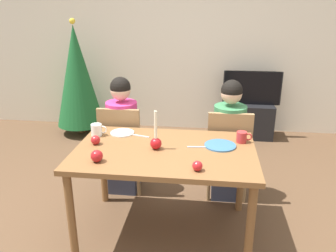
# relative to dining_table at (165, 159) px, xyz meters

# --- Properties ---
(ground_plane) EXTENTS (7.68, 7.68, 0.00)m
(ground_plane) POSITION_rel_dining_table_xyz_m (0.00, 0.00, -0.67)
(ground_plane) COLOR brown
(back_wall) EXTENTS (6.40, 0.10, 2.60)m
(back_wall) POSITION_rel_dining_table_xyz_m (0.00, 2.60, 0.63)
(back_wall) COLOR beige
(back_wall) RESTS_ON ground
(dining_table) EXTENTS (1.40, 0.90, 0.75)m
(dining_table) POSITION_rel_dining_table_xyz_m (0.00, 0.00, 0.00)
(dining_table) COLOR brown
(dining_table) RESTS_ON ground
(chair_left) EXTENTS (0.40, 0.40, 0.90)m
(chair_left) POSITION_rel_dining_table_xyz_m (-0.50, 0.61, -0.15)
(chair_left) COLOR #99754C
(chair_left) RESTS_ON ground
(chair_right) EXTENTS (0.40, 0.40, 0.90)m
(chair_right) POSITION_rel_dining_table_xyz_m (0.52, 0.61, -0.15)
(chair_right) COLOR #99754C
(chair_right) RESTS_ON ground
(person_left_child) EXTENTS (0.30, 0.30, 1.17)m
(person_left_child) POSITION_rel_dining_table_xyz_m (-0.50, 0.64, -0.10)
(person_left_child) COLOR #33384C
(person_left_child) RESTS_ON ground
(person_right_child) EXTENTS (0.30, 0.30, 1.17)m
(person_right_child) POSITION_rel_dining_table_xyz_m (0.52, 0.64, -0.10)
(person_right_child) COLOR #33384C
(person_right_child) RESTS_ON ground
(tv_stand) EXTENTS (0.64, 0.40, 0.48)m
(tv_stand) POSITION_rel_dining_table_xyz_m (0.91, 2.30, -0.43)
(tv_stand) COLOR black
(tv_stand) RESTS_ON ground
(tv) EXTENTS (0.79, 0.05, 0.46)m
(tv) POSITION_rel_dining_table_xyz_m (0.91, 2.30, 0.04)
(tv) COLOR black
(tv) RESTS_ON tv_stand
(christmas_tree) EXTENTS (0.66, 0.66, 1.63)m
(christmas_tree) POSITION_rel_dining_table_xyz_m (-1.53, 2.15, 0.18)
(christmas_tree) COLOR brown
(christmas_tree) RESTS_ON ground
(candle_centerpiece) EXTENTS (0.09, 0.09, 0.31)m
(candle_centerpiece) POSITION_rel_dining_table_xyz_m (-0.07, 0.00, 0.15)
(candle_centerpiece) COLOR red
(candle_centerpiece) RESTS_ON dining_table
(plate_left) EXTENTS (0.20, 0.20, 0.01)m
(plate_left) POSITION_rel_dining_table_xyz_m (-0.41, 0.29, 0.09)
(plate_left) COLOR white
(plate_left) RESTS_ON dining_table
(plate_right) EXTENTS (0.25, 0.25, 0.01)m
(plate_right) POSITION_rel_dining_table_xyz_m (0.43, 0.12, 0.09)
(plate_right) COLOR teal
(plate_right) RESTS_ON dining_table
(mug_left) EXTENTS (0.14, 0.09, 0.10)m
(mug_left) POSITION_rel_dining_table_xyz_m (-0.61, 0.22, 0.13)
(mug_left) COLOR white
(mug_left) RESTS_ON dining_table
(mug_right) EXTENTS (0.13, 0.08, 0.09)m
(mug_right) POSITION_rel_dining_table_xyz_m (0.60, 0.22, 0.13)
(mug_right) COLOR #B72D2D
(mug_right) RESTS_ON dining_table
(fork_left) EXTENTS (0.18, 0.06, 0.01)m
(fork_left) POSITION_rel_dining_table_xyz_m (-0.25, 0.25, 0.09)
(fork_left) COLOR silver
(fork_left) RESTS_ON dining_table
(fork_right) EXTENTS (0.18, 0.03, 0.01)m
(fork_right) POSITION_rel_dining_table_xyz_m (0.26, 0.07, 0.09)
(fork_right) COLOR silver
(fork_right) RESTS_ON dining_table
(apple_near_candle) EXTENTS (0.07, 0.07, 0.07)m
(apple_near_candle) POSITION_rel_dining_table_xyz_m (0.26, -0.32, 0.12)
(apple_near_candle) COLOR red
(apple_near_candle) RESTS_ON dining_table
(apple_by_left_plate) EXTENTS (0.09, 0.09, 0.09)m
(apple_by_left_plate) POSITION_rel_dining_table_xyz_m (-0.45, -0.27, 0.13)
(apple_by_left_plate) COLOR #AC191D
(apple_by_left_plate) RESTS_ON dining_table
(apple_by_right_mug) EXTENTS (0.07, 0.07, 0.07)m
(apple_by_right_mug) POSITION_rel_dining_table_xyz_m (-0.56, 0.03, 0.12)
(apple_by_right_mug) COLOR #AC1C1F
(apple_by_right_mug) RESTS_ON dining_table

